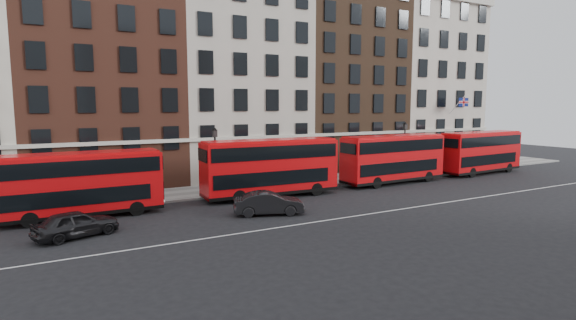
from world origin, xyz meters
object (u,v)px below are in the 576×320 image
bus_b (270,166)px  car_front (269,203)px  bus_a (79,183)px  bus_d (481,151)px  car_rear (76,224)px  bus_c (393,158)px  traffic_light (472,148)px

bus_b → car_front: (-2.65, -5.02, -1.68)m
bus_a → bus_d: bus_d is taller
car_rear → car_front: size_ratio=0.96×
bus_d → bus_c: bearing=176.3°
bus_b → traffic_light: bus_b is taller
bus_c → car_front: bearing=-163.7°
bus_c → car_front: bus_c is taller
bus_a → traffic_light: bearing=2.7°
bus_b → car_rear: bearing=-160.2°
bus_d → traffic_light: bus_d is taller
bus_c → car_rear: 27.20m
car_front → traffic_light: bearing=-56.2°
bus_b → car_rear: bus_b is taller
bus_d → traffic_light: 2.60m
bus_b → car_front: bearing=-115.4°
bus_a → bus_c: 26.23m
bus_c → bus_a: bearing=178.1°
bus_c → car_rear: bearing=-172.4°
car_front → bus_d: bearing=-59.9°
bus_d → car_rear: bearing=-177.2°
bus_c → car_front: 16.16m
car_front → traffic_light: traffic_light is taller
car_rear → car_front: (11.51, -0.57, 0.01)m
bus_a → traffic_light: 39.76m
bus_a → bus_c: (26.23, -0.00, 0.12)m
bus_b → car_front: 5.91m
bus_a → car_rear: bus_a is taller
car_rear → bus_d: bearing=-101.2°
bus_b → traffic_light: (26.10, 2.19, 0.01)m
bus_b → traffic_light: size_ratio=3.33×
bus_d → car_rear: (-38.87, -4.44, -1.61)m
car_rear → traffic_light: (40.26, 6.63, 1.69)m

